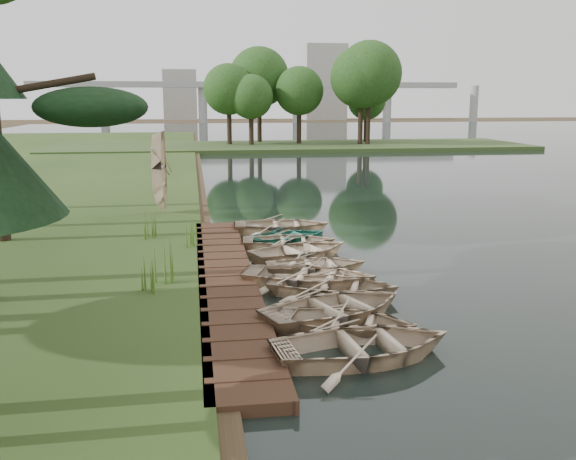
{
  "coord_description": "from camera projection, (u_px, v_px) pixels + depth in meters",
  "views": [
    {
      "loc": [
        -2.46,
        -17.82,
        5.3
      ],
      "look_at": [
        0.26,
        0.42,
        1.49
      ],
      "focal_mm": 40.0,
      "sensor_mm": 36.0,
      "label": 1
    }
  ],
  "objects": [
    {
      "name": "ground",
      "position": [
        281.0,
        283.0,
        18.69
      ],
      "size": [
        300.0,
        300.0,
        0.0
      ],
      "primitive_type": "plane",
      "color": "#3D2F1D"
    },
    {
      "name": "boardwalk",
      "position": [
        226.0,
        280.0,
        18.43
      ],
      "size": [
        1.6,
        16.0,
        0.3
      ],
      "primitive_type": "cube",
      "color": "#392316",
      "rests_on": "ground"
    },
    {
      "name": "peninsula",
      "position": [
        291.0,
        146.0,
        68.23
      ],
      "size": [
        50.0,
        14.0,
        0.45
      ],
      "primitive_type": "cube",
      "color": "#324820",
      "rests_on": "ground"
    },
    {
      "name": "far_trees",
      "position": [
        260.0,
        87.0,
        66.5
      ],
      "size": [
        45.6,
        5.6,
        8.8
      ],
      "color": "black",
      "rests_on": "peninsula"
    },
    {
      "name": "bridge",
      "position": [
        261.0,
        89.0,
        135.28
      ],
      "size": [
        95.9,
        4.0,
        8.6
      ],
      "color": "#A5A5A0",
      "rests_on": "ground"
    },
    {
      "name": "building_a",
      "position": [
        324.0,
        82.0,
        156.81
      ],
      "size": [
        10.0,
        8.0,
        18.0
      ],
      "primitive_type": "cube",
      "color": "#A5A5A0",
      "rests_on": "ground"
    },
    {
      "name": "building_b",
      "position": [
        180.0,
        95.0,
        157.21
      ],
      "size": [
        8.0,
        8.0,
        12.0
      ],
      "primitive_type": "cube",
      "color": "#A5A5A0",
      "rests_on": "ground"
    },
    {
      "name": "rowboat_0",
      "position": [
        364.0,
        341.0,
        13.05
      ],
      "size": [
        4.11,
        3.15,
        0.79
      ],
      "primitive_type": "imported",
      "rotation": [
        0.0,
        0.0,
        1.69
      ],
      "color": "beige",
      "rests_on": "water"
    },
    {
      "name": "rowboat_1",
      "position": [
        345.0,
        319.0,
        14.53
      ],
      "size": [
        3.9,
        3.4,
        0.67
      ],
      "primitive_type": "imported",
      "rotation": [
        0.0,
        0.0,
        1.17
      ],
      "color": "beige",
      "rests_on": "water"
    },
    {
      "name": "rowboat_2",
      "position": [
        337.0,
        304.0,
        15.38
      ],
      "size": [
        4.53,
        3.91,
        0.79
      ],
      "primitive_type": "imported",
      "rotation": [
        0.0,
        0.0,
        1.94
      ],
      "color": "beige",
      "rests_on": "water"
    },
    {
      "name": "rowboat_3",
      "position": [
        333.0,
        283.0,
        17.25
      ],
      "size": [
        4.2,
        3.6,
        0.73
      ],
      "primitive_type": "imported",
      "rotation": [
        0.0,
        0.0,
        1.21
      ],
      "color": "beige",
      "rests_on": "water"
    },
    {
      "name": "rowboat_4",
      "position": [
        310.0,
        273.0,
        18.1
      ],
      "size": [
        4.47,
        3.79,
        0.79
      ],
      "primitive_type": "imported",
      "rotation": [
        0.0,
        0.0,
        1.24
      ],
      "color": "beige",
      "rests_on": "water"
    },
    {
      "name": "rowboat_5",
      "position": [
        317.0,
        263.0,
        19.53
      ],
      "size": [
        3.15,
        2.28,
        0.64
      ],
      "primitive_type": "imported",
      "rotation": [
        0.0,
        0.0,
        1.59
      ],
      "color": "beige",
      "rests_on": "water"
    },
    {
      "name": "rowboat_6",
      "position": [
        301.0,
        248.0,
        21.27
      ],
      "size": [
        4.22,
        3.66,
        0.73
      ],
      "primitive_type": "imported",
      "rotation": [
        0.0,
        0.0,
        1.96
      ],
      "color": "beige",
      "rests_on": "water"
    },
    {
      "name": "rowboat_7",
      "position": [
        289.0,
        239.0,
        22.71
      ],
      "size": [
        3.57,
        2.71,
        0.69
      ],
      "primitive_type": "imported",
      "rotation": [
        0.0,
        0.0,
        1.47
      ],
      "color": "beige",
      "rests_on": "water"
    },
    {
      "name": "rowboat_8",
      "position": [
        289.0,
        234.0,
        23.64
      ],
      "size": [
        3.57,
        3.01,
        0.63
      ],
      "primitive_type": "imported",
      "rotation": [
        0.0,
        0.0,
        1.89
      ],
      "color": "#2F836D",
      "rests_on": "water"
    },
    {
      "name": "rowboat_9",
      "position": [
        282.0,
        223.0,
        25.31
      ],
      "size": [
        3.95,
        2.96,
        0.78
      ],
      "primitive_type": "imported",
      "rotation": [
        0.0,
        0.0,
        1.5
      ],
      "color": "beige",
      "rests_on": "water"
    },
    {
      "name": "stored_rowboat",
      "position": [
        163.0,
        204.0,
        28.39
      ],
      "size": [
        3.8,
        2.87,
        0.74
      ],
      "primitive_type": "imported",
      "rotation": [
        3.14,
        0.0,
        1.48
      ],
      "color": "beige",
      "rests_on": "bank"
    },
    {
      "name": "reeds_0",
      "position": [
        163.0,
        262.0,
        17.66
      ],
      "size": [
        0.6,
        0.6,
        1.14
      ],
      "primitive_type": "cone",
      "color": "#3F661E",
      "rests_on": "bank"
    },
    {
      "name": "reeds_1",
      "position": [
        147.0,
        276.0,
        16.75
      ],
      "size": [
        0.6,
        0.6,
        0.86
      ],
      "primitive_type": "cone",
      "color": "#3F661E",
      "rests_on": "bank"
    },
    {
      "name": "reeds_2",
      "position": [
        149.0,
        226.0,
        23.26
      ],
      "size": [
        0.6,
        0.6,
        0.88
      ],
      "primitive_type": "cone",
      "color": "#3F661E",
      "rests_on": "bank"
    },
    {
      "name": "reeds_3",
      "position": [
        191.0,
        233.0,
        21.99
      ],
      "size": [
        0.6,
        0.6,
        0.92
      ],
      "primitive_type": "cone",
      "color": "#3F661E",
      "rests_on": "bank"
    }
  ]
}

